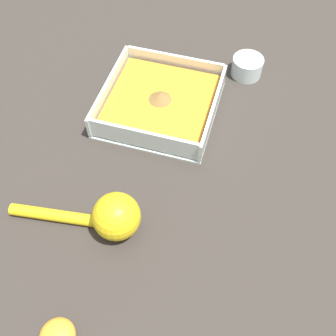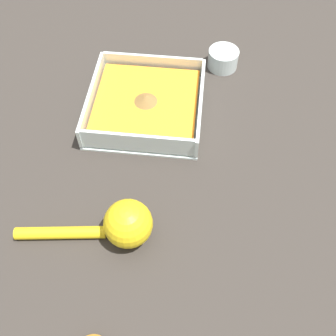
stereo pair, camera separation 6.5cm
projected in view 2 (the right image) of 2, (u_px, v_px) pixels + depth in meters
ground_plane at (166, 113)px, 0.76m from camera, size 4.00×4.00×0.00m
square_dish at (146, 105)px, 0.75m from camera, size 0.21×0.21×0.05m
spice_bowl at (223, 59)px, 0.82m from camera, size 0.06×0.06×0.04m
lemon_squeezer at (120, 225)px, 0.59m from camera, size 0.07×0.21×0.07m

